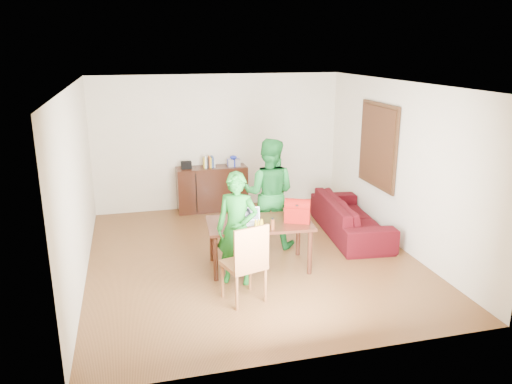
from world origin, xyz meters
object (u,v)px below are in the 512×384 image
object	(u,v)px
person_far	(269,193)
chair	(244,278)
laptop	(250,221)
sofa	(351,217)
person_near	(237,229)
bottle	(273,224)
red_bag	(297,213)
table	(259,228)

from	to	relation	value
person_far	chair	bearing A→B (deg)	89.31
laptop	sofa	world-z (taller)	laptop
person_near	bottle	size ratio (longest dim) A/B	9.30
bottle	sofa	bearing A→B (deg)	35.11
laptop	red_bag	distance (m)	0.71
chair	person_near	world-z (taller)	person_near
person_far	laptop	distance (m)	1.00
bottle	sofa	size ratio (longest dim) A/B	0.08
red_bag	chair	bearing A→B (deg)	-115.87
person_far	red_bag	bearing A→B (deg)	125.35
person_far	laptop	xyz separation A→B (m)	(-0.52, -0.84, -0.15)
person_near	person_far	bearing A→B (deg)	80.91
table	laptop	xyz separation A→B (m)	(-0.15, -0.02, 0.13)
sofa	person_far	bearing A→B (deg)	100.32
chair	red_bag	size ratio (longest dim) A/B	2.91
person_far	red_bag	size ratio (longest dim) A/B	4.88
table	sofa	bearing A→B (deg)	31.17
person_far	sofa	xyz separation A→B (m)	(1.54, 0.13, -0.58)
table	bottle	distance (m)	0.39
chair	person_far	xyz separation A→B (m)	(0.83, 1.76, 0.59)
laptop	bottle	bearing A→B (deg)	-40.67
table	bottle	xyz separation A→B (m)	(0.11, -0.33, 0.17)
person_near	table	bearing A→B (deg)	67.44
person_near	red_bag	bearing A→B (deg)	40.69
person_far	sofa	size ratio (longest dim) A/B	0.82
person_far	person_near	bearing A→B (deg)	81.03
person_near	laptop	bearing A→B (deg)	77.63
table	person_far	bearing A→B (deg)	70.19
laptop	red_bag	bearing A→B (deg)	3.26
person_near	bottle	bearing A→B (deg)	31.07
person_far	bottle	xyz separation A→B (m)	(-0.27, -1.15, -0.10)
person_far	bottle	world-z (taller)	person_far
bottle	person_far	bearing A→B (deg)	76.69
sofa	bottle	bearing A→B (deg)	130.72
person_near	laptop	world-z (taller)	person_near
chair	red_bag	bearing A→B (deg)	23.58
person_near	laptop	size ratio (longest dim) A/B	4.82
table	laptop	world-z (taller)	laptop
bottle	table	bearing A→B (deg)	107.59
table	person_far	world-z (taller)	person_far
laptop	sofa	xyz separation A→B (m)	(2.06, 0.97, -0.44)
red_bag	sofa	xyz separation A→B (m)	(1.36, 1.05, -0.53)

